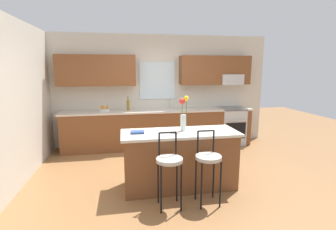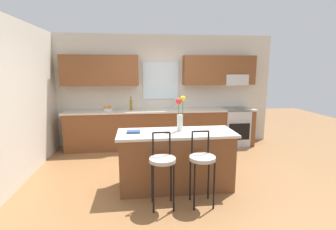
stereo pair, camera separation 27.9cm
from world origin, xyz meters
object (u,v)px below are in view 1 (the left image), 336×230
(oven_range, at_px, (231,126))
(flower_vase, at_px, (183,114))
(bottle_olive_oil, at_px, (128,105))
(bar_stool_near, at_px, (169,163))
(cookbook, at_px, (137,132))
(kitchen_island, at_px, (180,159))
(fruit_bowl_oranges, at_px, (104,109))
(bar_stool_middle, at_px, (208,161))

(oven_range, bearing_deg, flower_vase, -129.96)
(bottle_olive_oil, bearing_deg, flower_vase, -68.98)
(oven_range, xyz_separation_m, bar_stool_near, (-2.09, -2.71, 0.18))
(bar_stool_near, relative_size, bottle_olive_oil, 3.22)
(bar_stool_near, bearing_deg, cookbook, 123.25)
(oven_range, relative_size, flower_vase, 1.65)
(cookbook, xyz_separation_m, bottle_olive_oil, (-0.08, 2.15, 0.11))
(bar_stool_near, xyz_separation_m, cookbook, (-0.39, 0.59, 0.30))
(oven_range, height_order, cookbook, cookbook)
(bar_stool_near, relative_size, flower_vase, 1.87)
(kitchen_island, distance_m, flower_vase, 0.74)
(fruit_bowl_oranges, bearing_deg, oven_range, -0.45)
(oven_range, xyz_separation_m, bottle_olive_oil, (-2.56, 0.02, 0.59))
(cookbook, bearing_deg, kitchen_island, -2.36)
(oven_range, xyz_separation_m, cookbook, (-2.48, -2.12, 0.48))
(bottle_olive_oil, bearing_deg, kitchen_island, -71.05)
(oven_range, relative_size, bar_stool_middle, 0.88)
(kitchen_island, xyz_separation_m, fruit_bowl_oranges, (-1.29, 2.17, 0.50))
(flower_vase, distance_m, fruit_bowl_oranges, 2.52)
(kitchen_island, xyz_separation_m, bar_stool_middle, (0.27, -0.56, 0.17))
(bar_stool_near, height_order, cookbook, bar_stool_near)
(flower_vase, distance_m, bottle_olive_oil, 2.27)
(flower_vase, bearing_deg, cookbook, -177.60)
(oven_range, distance_m, fruit_bowl_oranges, 3.15)
(cookbook, bearing_deg, flower_vase, 2.40)
(oven_range, height_order, kitchen_island, same)
(kitchen_island, height_order, flower_vase, flower_vase)
(oven_range, relative_size, kitchen_island, 0.50)
(fruit_bowl_oranges, relative_size, bottle_olive_oil, 0.74)
(oven_range, bearing_deg, kitchen_island, -130.24)
(bar_stool_middle, bearing_deg, bottle_olive_oil, 110.47)
(bar_stool_middle, relative_size, bottle_olive_oil, 3.22)
(kitchen_island, xyz_separation_m, bar_stool_near, (-0.28, -0.56, 0.17))
(flower_vase, relative_size, cookbook, 2.79)
(bar_stool_middle, height_order, flower_vase, flower_vase)
(oven_range, distance_m, kitchen_island, 2.81)
(bottle_olive_oil, bearing_deg, bar_stool_near, -80.23)
(flower_vase, bearing_deg, oven_range, 50.04)
(flower_vase, relative_size, fruit_bowl_oranges, 2.32)
(bottle_olive_oil, bearing_deg, fruit_bowl_oranges, -180.00)
(bar_stool_near, distance_m, fruit_bowl_oranges, 2.94)
(bar_stool_middle, xyz_separation_m, cookbook, (-0.94, 0.59, 0.30))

